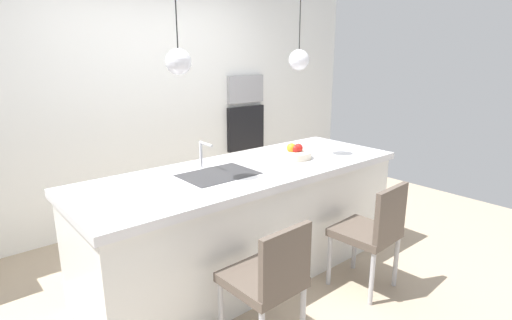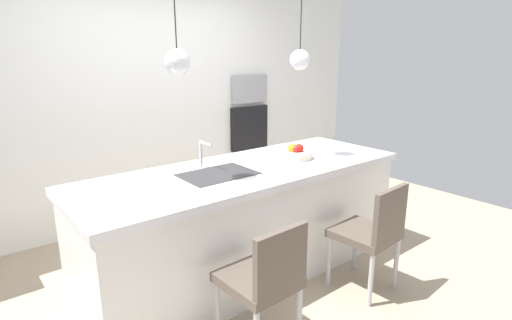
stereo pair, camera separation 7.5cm
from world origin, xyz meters
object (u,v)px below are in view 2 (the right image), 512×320
at_px(fruit_bowl, 295,153).
at_px(oven, 249,128).
at_px(chair_near, 264,279).
at_px(microwave, 249,89).
at_px(chair_middle, 372,231).

height_order(fruit_bowl, oven, oven).
xyz_separation_m(fruit_bowl, chair_near, (-1.03, -0.81, -0.45)).
bearing_deg(microwave, fruit_bowl, -114.55).
bearing_deg(oven, microwave, 0.00).
relative_size(microwave, chair_near, 0.62).
relative_size(oven, chair_near, 0.65).
relative_size(microwave, oven, 0.96).
height_order(fruit_bowl, microwave, microwave).
distance_m(fruit_bowl, chair_middle, 0.94).
relative_size(oven, chair_middle, 0.64).
bearing_deg(microwave, chair_middle, -106.05).
relative_size(fruit_bowl, chair_middle, 0.35).
xyz_separation_m(fruit_bowl, chair_middle, (0.04, -0.82, -0.46)).
bearing_deg(microwave, chair_near, -126.13).
relative_size(chair_near, chair_middle, 0.99).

